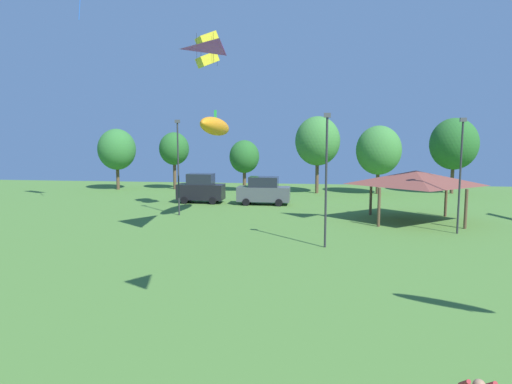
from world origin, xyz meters
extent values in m
cylinder|color=#B72D33|center=(3.38, 10.42, 1.53)|extent=(0.08, 0.50, 0.38)
pyramid|color=purple|center=(-6.64, 26.27, 9.36)|extent=(2.77, 3.65, 0.10)
ellipsoid|color=orange|center=(-6.53, 34.42, 6.67)|extent=(1.71, 5.87, 1.60)
cube|color=green|center=(-6.53, 34.42, 7.03)|extent=(0.19, 0.15, 1.61)
cube|color=yellow|center=(-7.35, 35.64, 12.94)|extent=(1.94, 1.88, 1.15)
cube|color=yellow|center=(-7.35, 35.64, 11.52)|extent=(1.94, 1.88, 1.15)
cylinder|color=black|center=(-7.96, 35.02, 12.23)|extent=(0.02, 0.02, 2.14)
cylinder|color=black|center=(-6.73, 35.02, 12.23)|extent=(0.02, 0.02, 2.14)
cylinder|color=black|center=(-7.96, 36.25, 12.23)|extent=(0.02, 0.02, 2.14)
cylinder|color=black|center=(-6.73, 36.25, 12.23)|extent=(0.02, 0.02, 2.14)
cube|color=black|center=(-9.64, 42.10, 1.00)|extent=(4.19, 1.82, 1.37)
cube|color=#1E232D|center=(-9.64, 42.10, 2.17)|extent=(2.32, 1.65, 0.96)
cylinder|color=black|center=(-8.36, 41.20, 0.32)|extent=(0.64, 0.23, 0.64)
cylinder|color=black|center=(-8.34, 42.96, 0.32)|extent=(0.64, 0.23, 0.64)
cylinder|color=black|center=(-10.95, 41.23, 0.32)|extent=(0.64, 0.23, 0.64)
cylinder|color=black|center=(-10.92, 43.00, 0.32)|extent=(0.64, 0.23, 0.64)
cube|color=#4C5156|center=(-3.89, 41.78, 0.95)|extent=(4.59, 1.84, 1.26)
cube|color=#1E232D|center=(-3.89, 41.78, 2.02)|extent=(2.53, 1.69, 0.88)
cylinder|color=black|center=(-2.47, 40.86, 0.32)|extent=(0.64, 0.22, 0.64)
cylinder|color=black|center=(-2.47, 42.70, 0.32)|extent=(0.64, 0.22, 0.64)
cylinder|color=black|center=(-5.32, 40.86, 0.32)|extent=(0.64, 0.22, 0.64)
cylinder|color=black|center=(-5.32, 42.70, 0.32)|extent=(0.64, 0.22, 0.64)
cylinder|color=brown|center=(4.83, 32.92, 1.30)|extent=(0.20, 0.20, 2.60)
cylinder|color=brown|center=(10.32, 32.92, 1.30)|extent=(0.20, 0.20, 2.60)
cylinder|color=brown|center=(4.83, 37.54, 1.30)|extent=(0.20, 0.20, 2.60)
cylinder|color=brown|center=(10.32, 37.54, 1.30)|extent=(0.20, 0.20, 2.60)
pyramid|color=brown|center=(7.58, 35.23, 3.10)|extent=(7.10, 5.98, 1.00)
cylinder|color=#2D2D33|center=(9.37, 31.30, 3.42)|extent=(0.12, 0.12, 6.84)
cube|color=#4C4C51|center=(9.37, 31.30, 6.96)|extent=(0.36, 0.20, 0.24)
cylinder|color=#2D2D33|center=(-9.65, 35.49, 3.48)|extent=(0.12, 0.12, 6.97)
cube|color=#4C4C51|center=(-9.65, 35.49, 7.09)|extent=(0.36, 0.20, 0.24)
cylinder|color=#2D2D33|center=(1.20, 26.66, 3.47)|extent=(0.12, 0.12, 6.95)
cube|color=#4C4C51|center=(1.20, 26.66, 7.07)|extent=(0.36, 0.20, 0.24)
cylinder|color=brown|center=(-21.59, 51.11, 1.48)|extent=(0.36, 0.36, 2.96)
ellipsoid|color=#337533|center=(-21.59, 51.11, 4.53)|extent=(4.18, 4.18, 4.60)
cylinder|color=brown|center=(-15.30, 52.27, 1.67)|extent=(0.36, 0.36, 3.35)
ellipsoid|color=#286628|center=(-15.30, 52.27, 4.60)|extent=(3.35, 3.35, 3.69)
cylinder|color=brown|center=(-7.09, 51.16, 1.29)|extent=(0.36, 0.36, 2.59)
ellipsoid|color=#286628|center=(-7.09, 51.16, 3.80)|extent=(3.23, 3.23, 3.55)
cylinder|color=brown|center=(0.76, 50.61, 1.87)|extent=(0.36, 0.36, 3.75)
ellipsoid|color=#3D7F38|center=(0.76, 50.61, 5.50)|extent=(4.67, 4.67, 5.14)
cylinder|color=brown|center=(7.07, 50.98, 1.40)|extent=(0.36, 0.36, 2.81)
ellipsoid|color=#3D7F38|center=(7.07, 50.98, 4.55)|extent=(4.64, 4.64, 5.10)
cylinder|color=brown|center=(14.88, 52.30, 1.68)|extent=(0.36, 0.36, 3.37)
ellipsoid|color=#286628|center=(14.88, 52.30, 5.20)|extent=(4.89, 4.89, 5.38)
camera|label=1|loc=(0.67, 2.24, 5.96)|focal=32.00mm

